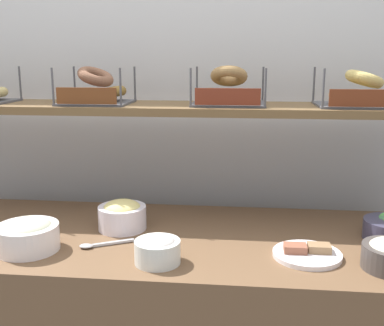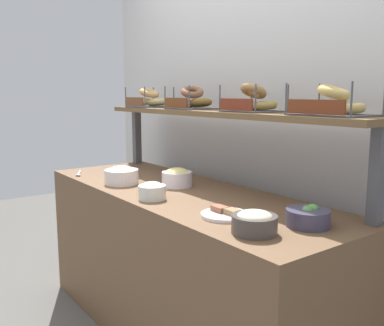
{
  "view_description": "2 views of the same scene",
  "coord_description": "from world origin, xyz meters",
  "px_view_note": "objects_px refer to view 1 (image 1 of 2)",
  "views": [
    {
      "loc": [
        0.31,
        -1.54,
        1.46
      ],
      "look_at": [
        0.14,
        0.08,
        1.09
      ],
      "focal_mm": 44.47,
      "sensor_mm": 36.0,
      "label": 1
    },
    {
      "loc": [
        1.88,
        -1.31,
        1.37
      ],
      "look_at": [
        0.09,
        0.01,
        1.01
      ],
      "focal_mm": 40.2,
      "sensor_mm": 36.0,
      "label": 2
    }
  ],
  "objects_px": {
    "bowl_cream_cheese": "(157,249)",
    "bagel_basket_everything": "(228,92)",
    "bowl_egg_salad": "(122,215)",
    "bagel_basket_plain": "(363,94)",
    "serving_spoon_near_plate": "(98,244)",
    "bagel_basket_cinnamon_raisin": "(96,91)",
    "serving_plate_white": "(307,253)",
    "bowl_scallion_spread": "(28,235)"
  },
  "relations": [
    {
      "from": "serving_plate_white",
      "to": "bagel_basket_plain",
      "type": "bearing_deg",
      "value": 60.36
    },
    {
      "from": "serving_spoon_near_plate",
      "to": "bagel_basket_plain",
      "type": "height_order",
      "value": "bagel_basket_plain"
    },
    {
      "from": "bowl_egg_salad",
      "to": "bagel_basket_everything",
      "type": "distance_m",
      "value": 0.61
    },
    {
      "from": "bowl_scallion_spread",
      "to": "serving_spoon_near_plate",
      "type": "height_order",
      "value": "bowl_scallion_spread"
    },
    {
      "from": "serving_spoon_near_plate",
      "to": "bagel_basket_cinnamon_raisin",
      "type": "bearing_deg",
      "value": 105.64
    },
    {
      "from": "bagel_basket_everything",
      "to": "bagel_basket_plain",
      "type": "height_order",
      "value": "bagel_basket_everything"
    },
    {
      "from": "bagel_basket_plain",
      "to": "serving_spoon_near_plate",
      "type": "bearing_deg",
      "value": -156.65
    },
    {
      "from": "serving_spoon_near_plate",
      "to": "serving_plate_white",
      "type": "bearing_deg",
      "value": -0.85
    },
    {
      "from": "bagel_basket_plain",
      "to": "bowl_egg_salad",
      "type": "bearing_deg",
      "value": -165.83
    },
    {
      "from": "bowl_cream_cheese",
      "to": "serving_plate_white",
      "type": "relative_size",
      "value": 0.65
    },
    {
      "from": "bowl_egg_salad",
      "to": "bagel_basket_plain",
      "type": "relative_size",
      "value": 0.52
    },
    {
      "from": "serving_spoon_near_plate",
      "to": "bagel_basket_everything",
      "type": "distance_m",
      "value": 0.74
    },
    {
      "from": "bowl_egg_salad",
      "to": "serving_spoon_near_plate",
      "type": "distance_m",
      "value": 0.18
    },
    {
      "from": "serving_spoon_near_plate",
      "to": "bowl_egg_salad",
      "type": "bearing_deg",
      "value": 77.42
    },
    {
      "from": "bagel_basket_cinnamon_raisin",
      "to": "serving_plate_white",
      "type": "bearing_deg",
      "value": -26.69
    },
    {
      "from": "bagel_basket_everything",
      "to": "bagel_basket_plain",
      "type": "bearing_deg",
      "value": -1.21
    },
    {
      "from": "bowl_scallion_spread",
      "to": "bowl_egg_salad",
      "type": "xyz_separation_m",
      "value": [
        0.25,
        0.22,
        0.0
      ]
    },
    {
      "from": "serving_spoon_near_plate",
      "to": "bagel_basket_plain",
      "type": "relative_size",
      "value": 0.5
    },
    {
      "from": "bowl_cream_cheese",
      "to": "bagel_basket_everything",
      "type": "distance_m",
      "value": 0.69
    },
    {
      "from": "bagel_basket_cinnamon_raisin",
      "to": "bagel_basket_everything",
      "type": "xyz_separation_m",
      "value": [
        0.51,
        0.02,
        -0.0
      ]
    },
    {
      "from": "serving_spoon_near_plate",
      "to": "bagel_basket_cinnamon_raisin",
      "type": "relative_size",
      "value": 0.63
    },
    {
      "from": "bowl_cream_cheese",
      "to": "bagel_basket_cinnamon_raisin",
      "type": "xyz_separation_m",
      "value": [
        -0.32,
        0.48,
        0.44
      ]
    },
    {
      "from": "bagel_basket_cinnamon_raisin",
      "to": "bagel_basket_plain",
      "type": "bearing_deg",
      "value": 0.35
    },
    {
      "from": "serving_plate_white",
      "to": "bagel_basket_everything",
      "type": "relative_size",
      "value": 0.74
    },
    {
      "from": "bowl_scallion_spread",
      "to": "bagel_basket_plain",
      "type": "distance_m",
      "value": 1.27
    },
    {
      "from": "serving_plate_white",
      "to": "serving_spoon_near_plate",
      "type": "relative_size",
      "value": 1.28
    },
    {
      "from": "serving_plate_white",
      "to": "bagel_basket_everything",
      "type": "xyz_separation_m",
      "value": [
        -0.27,
        0.41,
        0.47
      ]
    },
    {
      "from": "bowl_egg_salad",
      "to": "serving_spoon_near_plate",
      "type": "xyz_separation_m",
      "value": [
        -0.04,
        -0.17,
        -0.05
      ]
    },
    {
      "from": "serving_plate_white",
      "to": "bowl_cream_cheese",
      "type": "bearing_deg",
      "value": -168.5
    },
    {
      "from": "bagel_basket_plain",
      "to": "serving_plate_white",
      "type": "bearing_deg",
      "value": -119.64
    },
    {
      "from": "bowl_egg_salad",
      "to": "bagel_basket_everything",
      "type": "xyz_separation_m",
      "value": [
        0.37,
        0.23,
        0.43
      ]
    },
    {
      "from": "serving_spoon_near_plate",
      "to": "bagel_basket_plain",
      "type": "distance_m",
      "value": 1.08
    },
    {
      "from": "bowl_cream_cheese",
      "to": "bagel_basket_everything",
      "type": "bearing_deg",
      "value": 69.31
    },
    {
      "from": "bowl_scallion_spread",
      "to": "bagel_basket_everything",
      "type": "xyz_separation_m",
      "value": [
        0.62,
        0.45,
        0.43
      ]
    },
    {
      "from": "bowl_scallion_spread",
      "to": "serving_spoon_near_plate",
      "type": "xyz_separation_m",
      "value": [
        0.22,
        0.05,
        -0.05
      ]
    },
    {
      "from": "serving_plate_white",
      "to": "serving_spoon_near_plate",
      "type": "xyz_separation_m",
      "value": [
        -0.67,
        0.01,
        -0.0
      ]
    },
    {
      "from": "bowl_scallion_spread",
      "to": "bagel_basket_cinnamon_raisin",
      "type": "distance_m",
      "value": 0.62
    },
    {
      "from": "bowl_egg_salad",
      "to": "bagel_basket_plain",
      "type": "height_order",
      "value": "bagel_basket_plain"
    },
    {
      "from": "serving_plate_white",
      "to": "bagel_basket_cinnamon_raisin",
      "type": "bearing_deg",
      "value": 153.31
    },
    {
      "from": "bowl_scallion_spread",
      "to": "serving_spoon_near_plate",
      "type": "distance_m",
      "value": 0.23
    },
    {
      "from": "serving_spoon_near_plate",
      "to": "bagel_basket_everything",
      "type": "height_order",
      "value": "bagel_basket_everything"
    },
    {
      "from": "bagel_basket_everything",
      "to": "bowl_egg_salad",
      "type": "bearing_deg",
      "value": -148.22
    }
  ]
}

